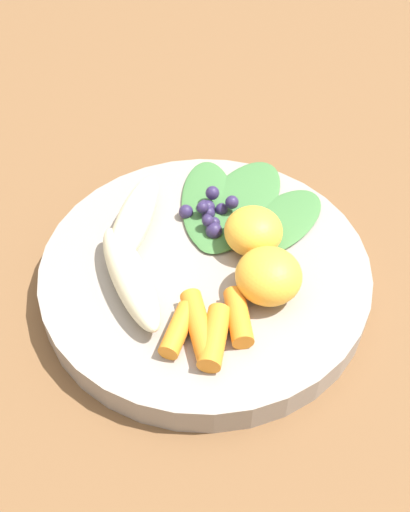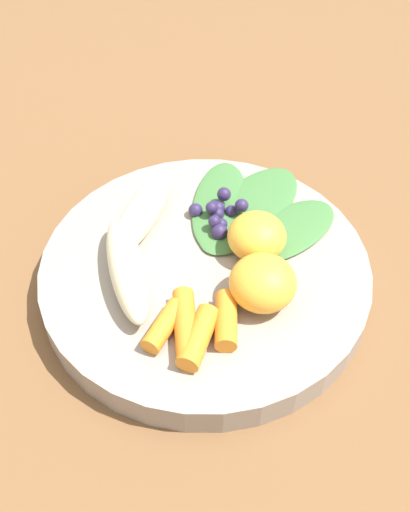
{
  "view_description": "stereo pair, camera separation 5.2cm",
  "coord_description": "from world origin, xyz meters",
  "px_view_note": "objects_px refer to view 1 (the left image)",
  "views": [
    {
      "loc": [
        0.18,
        -0.3,
        0.42
      ],
      "look_at": [
        0.0,
        0.0,
        0.04
      ],
      "focal_mm": 43.35,
      "sensor_mm": 36.0,
      "label": 1
    },
    {
      "loc": [
        0.22,
        -0.27,
        0.42
      ],
      "look_at": [
        0.0,
        0.0,
        0.04
      ],
      "focal_mm": 43.35,
      "sensor_mm": 36.0,
      "label": 2
    }
  ],
  "objects_px": {
    "bowl": "(205,275)",
    "orange_segment_near": "(253,231)",
    "banana_peeled_left": "(130,277)",
    "banana_peeled_right": "(131,223)"
  },
  "relations": [
    {
      "from": "banana_peeled_left",
      "to": "orange_segment_near",
      "type": "xyz_separation_m",
      "value": [
        0.06,
        0.09,
        0.0
      ]
    },
    {
      "from": "bowl",
      "to": "banana_peeled_left",
      "type": "distance_m",
      "value": 0.07
    },
    {
      "from": "banana_peeled_left",
      "to": "orange_segment_near",
      "type": "height_order",
      "value": "orange_segment_near"
    },
    {
      "from": "bowl",
      "to": "orange_segment_near",
      "type": "xyz_separation_m",
      "value": [
        0.02,
        0.04,
        0.03
      ]
    },
    {
      "from": "banana_peeled_right",
      "to": "banana_peeled_left",
      "type": "bearing_deg",
      "value": 17.24
    },
    {
      "from": "banana_peeled_left",
      "to": "orange_segment_near",
      "type": "distance_m",
      "value": 0.11
    },
    {
      "from": "banana_peeled_left",
      "to": "orange_segment_near",
      "type": "bearing_deg",
      "value": 92.11
    },
    {
      "from": "banana_peeled_right",
      "to": "bowl",
      "type": "bearing_deg",
      "value": 75.24
    },
    {
      "from": "banana_peeled_left",
      "to": "banana_peeled_right",
      "type": "relative_size",
      "value": 1.0
    },
    {
      "from": "bowl",
      "to": "orange_segment_near",
      "type": "distance_m",
      "value": 0.06
    }
  ]
}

